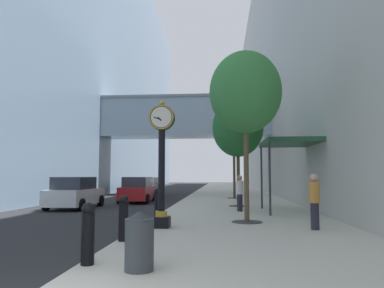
% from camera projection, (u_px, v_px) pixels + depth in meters
% --- Properties ---
extents(ground_plane, '(110.00, 110.00, 0.00)m').
position_uv_depth(ground_plane, '(190.00, 196.00, 31.12)').
color(ground_plane, '#262628').
rests_on(ground_plane, ground).
extents(sidewalk_right, '(7.08, 80.00, 0.14)m').
position_uv_depth(sidewalk_right, '(231.00, 194.00, 33.82)').
color(sidewalk_right, beige).
rests_on(sidewalk_right, ground).
extents(building_block_left, '(24.53, 80.00, 29.40)m').
position_uv_depth(building_block_left, '(69.00, 47.00, 36.37)').
color(building_block_left, '#758EA8').
rests_on(building_block_left, ground).
extents(building_block_right, '(9.00, 80.00, 26.84)m').
position_uv_depth(building_block_right, '(315.00, 52.00, 34.28)').
color(building_block_right, '#B7B2A8').
rests_on(building_block_right, ground).
extents(street_clock, '(0.84, 0.55, 4.16)m').
position_uv_depth(street_clock, '(162.00, 157.00, 11.87)').
color(street_clock, black).
rests_on(street_clock, sidewalk_right).
extents(bollard_nearest, '(0.26, 0.26, 1.18)m').
position_uv_depth(bollard_nearest, '(88.00, 232.00, 6.90)').
color(bollard_nearest, black).
rests_on(bollard_nearest, sidewalk_right).
extents(bollard_second, '(0.26, 0.26, 1.18)m').
position_uv_depth(bollard_second, '(123.00, 217.00, 9.36)').
color(bollard_second, black).
rests_on(bollard_second, sidewalk_right).
extents(bollard_fourth, '(0.26, 0.26, 1.18)m').
position_uv_depth(bollard_fourth, '(158.00, 202.00, 14.29)').
color(bollard_fourth, black).
rests_on(bollard_fourth, sidewalk_right).
extents(street_tree_near, '(2.66, 2.66, 6.29)m').
position_uv_depth(street_tree_near, '(245.00, 93.00, 13.39)').
color(street_tree_near, '#333335').
rests_on(street_tree_near, sidewalk_right).
extents(street_tree_mid_near, '(2.82, 2.82, 5.93)m').
position_uv_depth(street_tree_mid_near, '(238.00, 128.00, 20.01)').
color(street_tree_mid_near, '#333335').
rests_on(street_tree_mid_near, sidewalk_right).
extents(street_tree_mid_far, '(2.44, 2.44, 6.02)m').
position_uv_depth(street_tree_mid_far, '(234.00, 136.00, 26.70)').
color(street_tree_mid_far, '#333335').
rests_on(street_tree_mid_far, sidewalk_right).
extents(trash_bin, '(0.53, 0.53, 1.05)m').
position_uv_depth(trash_bin, '(139.00, 240.00, 6.47)').
color(trash_bin, '#383D42').
rests_on(trash_bin, sidewalk_right).
extents(pedestrian_walking, '(0.38, 0.38, 1.67)m').
position_uv_depth(pedestrian_walking, '(240.00, 192.00, 16.94)').
color(pedestrian_walking, '#23232D').
rests_on(pedestrian_walking, sidewalk_right).
extents(pedestrian_by_clock, '(0.43, 0.43, 1.74)m').
position_uv_depth(pedestrian_by_clock, '(314.00, 200.00, 11.31)').
color(pedestrian_by_clock, '#23232D').
rests_on(pedestrian_by_clock, sidewalk_right).
extents(storefront_awning, '(2.40, 3.60, 3.30)m').
position_uv_depth(storefront_awning, '(288.00, 144.00, 16.86)').
color(storefront_awning, '#235138').
rests_on(storefront_awning, sidewalk_right).
extents(car_red_near, '(2.04, 4.12, 1.69)m').
position_uv_depth(car_red_near, '(138.00, 190.00, 24.08)').
color(car_red_near, '#AD191E').
rests_on(car_red_near, ground).
extents(car_white_mid, '(2.10, 4.40, 1.72)m').
position_uv_depth(car_white_mid, '(75.00, 193.00, 19.91)').
color(car_white_mid, silver).
rests_on(car_white_mid, ground).
extents(car_black_far, '(2.19, 4.31, 1.59)m').
position_uv_depth(car_black_far, '(148.00, 186.00, 34.56)').
color(car_black_far, black).
rests_on(car_black_far, ground).
extents(car_silver_trailing, '(2.11, 4.36, 1.59)m').
position_uv_depth(car_silver_trailing, '(143.00, 188.00, 29.27)').
color(car_silver_trailing, '#B7BABF').
rests_on(car_silver_trailing, ground).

